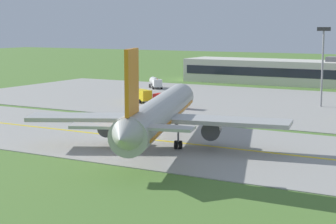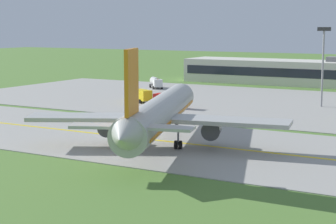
# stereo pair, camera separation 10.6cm
# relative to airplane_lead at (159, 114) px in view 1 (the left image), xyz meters

# --- Properties ---
(ground_plane) EXTENTS (500.00, 500.00, 0.00)m
(ground_plane) POSITION_rel_airplane_lead_xyz_m (-6.70, 2.75, -4.13)
(ground_plane) COLOR #517A33
(taxiway_strip) EXTENTS (240.00, 28.00, 0.10)m
(taxiway_strip) POSITION_rel_airplane_lead_xyz_m (-6.70, 2.75, -4.08)
(taxiway_strip) COLOR #9E9B93
(taxiway_strip) RESTS_ON ground
(apron_pad) EXTENTS (140.00, 52.00, 0.10)m
(apron_pad) POSITION_rel_airplane_lead_xyz_m (3.30, 44.75, -4.08)
(apron_pad) COLOR #9E9B93
(apron_pad) RESTS_ON ground
(taxiway_centreline) EXTENTS (220.00, 0.60, 0.01)m
(taxiway_centreline) POSITION_rel_airplane_lead_xyz_m (-6.70, 2.75, -4.03)
(taxiway_centreline) COLOR yellow
(taxiway_centreline) RESTS_ON taxiway_strip
(airplane_lead) EXTENTS (31.63, 38.46, 12.70)m
(airplane_lead) POSITION_rel_airplane_lead_xyz_m (0.00, 0.00, 0.00)
(airplane_lead) COLOR #ADADA8
(airplane_lead) RESTS_ON ground
(service_truck_baggage) EXTENTS (6.03, 2.42, 2.60)m
(service_truck_baggage) POSITION_rel_airplane_lead_xyz_m (-15.39, 30.16, -2.60)
(service_truck_baggage) COLOR red
(service_truck_baggage) RESTS_ON ground
(service_truck_fuel) EXTENTS (6.30, 4.43, 2.60)m
(service_truck_fuel) POSITION_rel_airplane_lead_xyz_m (-24.36, 34.20, -2.60)
(service_truck_fuel) COLOR yellow
(service_truck_fuel) RESTS_ON ground
(service_truck_pushback) EXTENTS (5.57, 5.81, 2.65)m
(service_truck_pushback) POSITION_rel_airplane_lead_xyz_m (-34.62, 57.85, -2.60)
(service_truck_pushback) COLOR silver
(service_truck_pushback) RESTS_ON ground
(terminal_building) EXTENTS (55.89, 13.25, 7.34)m
(terminal_building) POSITION_rel_airplane_lead_xyz_m (-9.58, 84.34, -1.04)
(terminal_building) COLOR beige
(terminal_building) RESTS_ON ground
(apron_light_mast) EXTENTS (2.40, 0.50, 14.70)m
(apron_light_mast) POSITION_rel_airplane_lead_xyz_m (8.38, 45.35, 5.19)
(apron_light_mast) COLOR gray
(apron_light_mast) RESTS_ON ground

